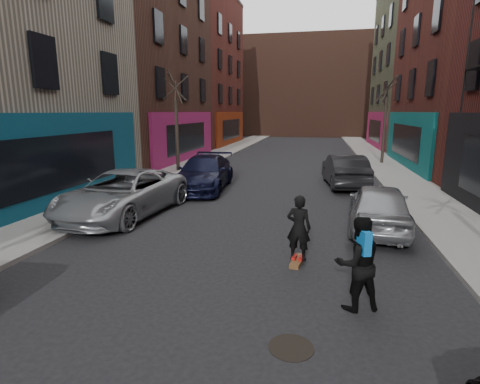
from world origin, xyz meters
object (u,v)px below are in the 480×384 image
at_px(tree_right_far, 386,112).
at_px(pedestrian, 358,263).
at_px(skateboard, 298,261).
at_px(manhole, 291,347).
at_px(parked_right_end, 345,170).
at_px(skateboarder, 299,228).
at_px(parked_right_far, 379,206).
at_px(parked_left_far, 123,193).
at_px(parked_left_end, 204,173).
at_px(tree_left_far, 176,114).

bearing_deg(tree_right_far, pedestrian, -99.84).
bearing_deg(skateboard, tree_right_far, 85.53).
bearing_deg(manhole, parked_right_end, 83.27).
bearing_deg(pedestrian, skateboard, -79.69).
xyz_separation_m(skateboarder, manhole, (0.09, -3.32, -0.88)).
relative_size(tree_right_far, parked_right_far, 1.60).
distance_m(parked_left_far, manhole, 8.93).
xyz_separation_m(parked_right_end, skateboard, (-1.66, -9.98, -0.71)).
bearing_deg(parked_right_far, pedestrian, 82.62).
xyz_separation_m(parked_left_end, parked_right_end, (6.40, 2.08, -0.00)).
height_order(parked_right_end, manhole, parked_right_end).
xyz_separation_m(parked_left_end, parked_right_far, (6.99, -4.74, -0.04)).
height_order(skateboarder, pedestrian, pedestrian).
bearing_deg(tree_right_far, parked_left_end, -131.94).
bearing_deg(manhole, pedestrian, 53.59).
bearing_deg(parked_left_far, skateboarder, -21.32).
distance_m(parked_right_far, skateboard, 3.93).
relative_size(parked_left_end, parked_right_end, 1.14).
bearing_deg(tree_left_far, manhole, -63.45).
height_order(tree_left_far, tree_right_far, tree_right_far).
bearing_deg(tree_left_far, tree_right_far, 25.82).
xyz_separation_m(parked_right_far, parked_right_end, (-0.59, 6.82, 0.04)).
bearing_deg(manhole, parked_left_far, 134.46).
xyz_separation_m(parked_right_far, skateboarder, (-2.25, -3.16, 0.16)).
bearing_deg(tree_right_far, manhole, -101.90).
relative_size(parked_left_far, parked_right_far, 1.32).
height_order(parked_right_far, skateboarder, skateboarder).
relative_size(tree_right_far, parked_right_end, 1.46).
xyz_separation_m(skateboard, manhole, (0.09, -3.32, -0.04)).
relative_size(parked_right_end, skateboarder, 2.96).
height_order(parked_left_far, skateboarder, skateboarder).
distance_m(tree_left_far, parked_left_end, 5.98).
relative_size(parked_left_end, skateboard, 6.59).
bearing_deg(tree_left_far, parked_left_end, -56.09).
xyz_separation_m(parked_left_far, parked_right_end, (7.80, 6.94, -0.01)).
bearing_deg(skateboarder, pedestrian, 131.06).
height_order(parked_right_far, parked_right_end, parked_right_end).
bearing_deg(manhole, skateboarder, 91.56).
height_order(parked_right_end, skateboard, parked_right_end).
bearing_deg(parked_right_end, tree_right_far, -116.36).
xyz_separation_m(parked_left_far, skateboarder, (6.14, -3.04, 0.11)).
xyz_separation_m(parked_left_end, skateboard, (4.74, -7.90, -0.72)).
relative_size(parked_right_far, skateboard, 5.31).
height_order(parked_left_end, parked_right_end, parked_left_end).
height_order(tree_left_far, skateboarder, tree_left_far).
distance_m(parked_left_far, skateboarder, 6.85).
height_order(parked_left_end, skateboard, parked_left_end).
bearing_deg(parked_left_far, skateboard, -21.32).
relative_size(parked_left_end, parked_right_far, 1.24).
bearing_deg(tree_right_far, skateboard, -104.24).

